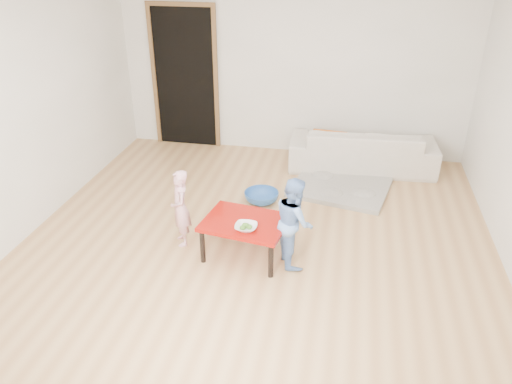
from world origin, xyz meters
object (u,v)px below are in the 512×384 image
(sofa, at_px, (362,148))
(bowl, at_px, (246,227))
(red_table, at_px, (245,238))
(basin, at_px, (261,197))
(child_pink, at_px, (181,208))
(child_blue, at_px, (294,221))

(sofa, xyz_separation_m, bowl, (-1.10, -2.59, 0.14))
(red_table, distance_m, basin, 1.17)
(sofa, distance_m, child_pink, 2.98)
(child_pink, height_order, basin, child_pink)
(red_table, bearing_deg, child_blue, -0.31)
(bowl, distance_m, child_pink, 0.80)
(sofa, height_order, bowl, sofa)
(bowl, distance_m, basin, 1.37)
(red_table, height_order, bowl, bowl)
(red_table, relative_size, bowl, 3.81)
(child_blue, bearing_deg, red_table, 68.76)
(bowl, relative_size, child_blue, 0.23)
(sofa, relative_size, red_table, 2.44)
(sofa, height_order, child_pink, child_pink)
(sofa, xyz_separation_m, child_blue, (-0.65, -2.43, 0.17))
(child_blue, bearing_deg, child_pink, 63.97)
(red_table, xyz_separation_m, child_blue, (0.49, -0.00, 0.26))
(sofa, xyz_separation_m, child_pink, (-1.85, -2.32, 0.13))
(basin, bearing_deg, child_blue, -65.10)
(sofa, height_order, child_blue, child_blue)
(bowl, bearing_deg, basin, 93.96)
(red_table, distance_m, child_pink, 0.75)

